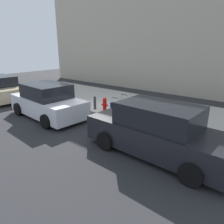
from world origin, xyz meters
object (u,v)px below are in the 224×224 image
Objects in this scene: suitcase_silver_3 at (131,112)px; fire_hydrant at (105,104)px; suitcase_navy_5 at (115,108)px; parked_car_white_1 at (47,102)px; suitcase_maroon_2 at (141,112)px; suitcase_teal_4 at (124,108)px; bollard_post at (95,103)px; suitcase_red_0 at (161,118)px; suitcase_black_1 at (151,115)px; parked_car_charcoal_0 at (158,132)px.

fire_hydrant is (1.68, -0.03, 0.11)m from suitcase_silver_3.
suitcase_silver_3 is at bearing -177.06° from suitcase_navy_5.
fire_hydrant is 2.88m from parked_car_white_1.
suitcase_maroon_2 is 2.20m from fire_hydrant.
suitcase_teal_4 reaches higher than bollard_post.
suitcase_black_1 is (0.48, 0.04, 0.08)m from suitcase_red_0.
bollard_post is at bearing 3.34° from suitcase_navy_5.
suitcase_black_1 is 0.17× the size of parked_car_white_1.
suitcase_navy_5 reaches higher than bollard_post.
suitcase_silver_3 is 0.54× the size of suitcase_teal_4.
suitcase_black_1 is 0.52m from suitcase_maroon_2.
suitcase_teal_4 reaches higher than suitcase_red_0.
suitcase_red_0 is 0.76× the size of suitcase_teal_4.
suitcase_teal_4 reaches higher than suitcase_maroon_2.
parked_car_white_1 is (3.99, 2.24, 0.29)m from suitcase_maroon_2.
bollard_post is 5.23m from parked_car_charcoal_0.
parked_car_charcoal_0 is at bearing 156.44° from bollard_post.
suitcase_navy_5 is (1.45, 0.08, -0.07)m from suitcase_maroon_2.
suitcase_navy_5 is at bearing 3.19° from suitcase_red_0.
suitcase_navy_5 is 1.18× the size of fire_hydrant.
parked_car_charcoal_0 reaches higher than fire_hydrant.
suitcase_black_1 is 1.04× the size of fire_hydrant.
suitcase_navy_5 is at bearing 16.75° from suitcase_teal_4.
suitcase_maroon_2 is 0.19× the size of parked_car_charcoal_0.
suitcase_silver_3 is at bearing -176.82° from bollard_post.
fire_hydrant is (1.20, 0.06, 0.01)m from suitcase_teal_4.
fire_hydrant is (3.20, 0.06, 0.11)m from suitcase_red_0.
suitcase_maroon_2 reaches higher than suitcase_red_0.
parked_car_white_1 reaches higher than bollard_post.
parked_car_white_1 is at bearing 32.54° from suitcase_silver_3.
suitcase_maroon_2 is at bearing 1.87° from suitcase_black_1.
parked_car_charcoal_0 is (-3.02, 2.30, 0.29)m from suitcase_teal_4.
suitcase_black_1 is 1.52m from suitcase_teal_4.
suitcase_maroon_2 is 1.00m from suitcase_teal_4.
suitcase_red_0 reaches higher than fire_hydrant.
bollard_post is (3.29, 0.17, 0.01)m from suitcase_black_1.
suitcase_teal_4 is (1.52, -0.04, 0.02)m from suitcase_black_1.
parked_car_charcoal_0 is (-1.50, 2.26, 0.31)m from suitcase_black_1.
fire_hydrant reaches higher than bollard_post.
parked_car_charcoal_0 is at bearing 142.66° from suitcase_teal_4.
suitcase_red_0 is 2.45m from suitcase_navy_5.
parked_car_charcoal_0 is 1.09× the size of parked_car_white_1.
suitcase_black_1 is 0.15× the size of parked_car_charcoal_0.
suitcase_silver_3 is at bearing 2.99° from suitcase_maroon_2.
suitcase_silver_3 is (1.52, 0.09, -0.01)m from suitcase_red_0.
suitcase_maroon_2 is 1.46m from suitcase_navy_5.
parked_car_charcoal_0 is (-3.47, 2.17, 0.37)m from suitcase_navy_5.
parked_car_white_1 is (6.01, 0.00, -0.02)m from parked_car_charcoal_0.
parked_car_charcoal_0 reaches higher than suitcase_black_1.
suitcase_navy_5 is (2.45, 0.14, 0.02)m from suitcase_red_0.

